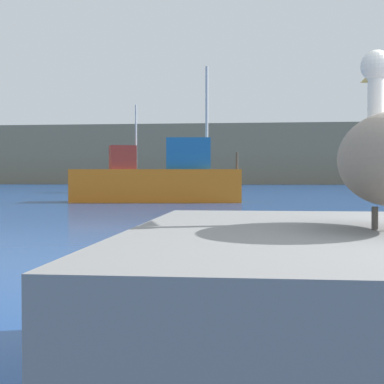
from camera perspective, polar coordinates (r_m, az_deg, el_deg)
name	(u,v)px	position (r m, az deg, el deg)	size (l,w,h in m)	color
hillside_backdrop	(272,156)	(84.53, 7.65, 3.47)	(140.00, 16.88, 7.85)	#7F755B
fishing_boat_yellow	(115,176)	(38.88, -7.38, 1.50)	(5.33, 3.40, 5.73)	yellow
fishing_boat_orange	(162,181)	(24.39, -2.92, 1.11)	(7.01, 2.51, 5.54)	orange
mooring_buoy	(290,236)	(8.02, 9.37, -4.19)	(0.54, 0.54, 0.54)	red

